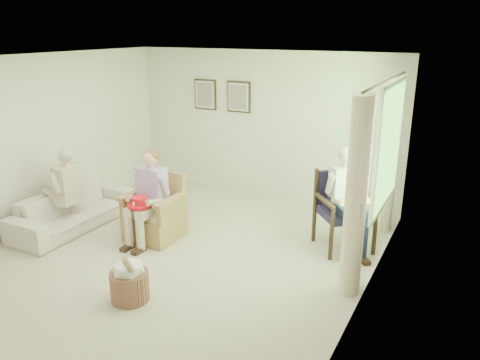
% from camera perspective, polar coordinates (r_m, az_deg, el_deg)
% --- Properties ---
extents(floor, '(5.50, 5.50, 0.00)m').
position_cam_1_polar(floor, '(6.52, -7.85, -9.04)').
color(floor, beige).
rests_on(floor, ground).
extents(back_wall, '(5.00, 0.04, 2.60)m').
position_cam_1_polar(back_wall, '(8.36, 2.72, 6.65)').
color(back_wall, silver).
rests_on(back_wall, ground).
extents(left_wall, '(0.04, 5.50, 2.60)m').
position_cam_1_polar(left_wall, '(7.74, -23.63, 4.22)').
color(left_wall, silver).
rests_on(left_wall, ground).
extents(right_wall, '(0.04, 5.50, 2.60)m').
position_cam_1_polar(right_wall, '(5.06, 15.33, -1.69)').
color(right_wall, silver).
rests_on(right_wall, ground).
extents(ceiling, '(5.00, 5.50, 0.02)m').
position_cam_1_polar(ceiling, '(5.82, -8.97, 14.38)').
color(ceiling, white).
rests_on(ceiling, back_wall).
extents(window, '(0.13, 2.50, 1.63)m').
position_cam_1_polar(window, '(6.12, 17.74, 4.28)').
color(window, '#2D6B23').
rests_on(window, right_wall).
extents(curtain_left, '(0.34, 0.34, 2.30)m').
position_cam_1_polar(curtain_left, '(5.35, 13.95, -2.22)').
color(curtain_left, beige).
rests_on(curtain_left, ground).
extents(curtain_right, '(0.34, 0.34, 2.30)m').
position_cam_1_polar(curtain_right, '(7.19, 17.81, 2.66)').
color(curtain_right, beige).
rests_on(curtain_right, ground).
extents(framed_print_left, '(0.45, 0.05, 0.55)m').
position_cam_1_polar(framed_print_left, '(8.78, -4.27, 10.36)').
color(framed_print_left, '#382114').
rests_on(framed_print_left, back_wall).
extents(framed_print_right, '(0.45, 0.05, 0.55)m').
position_cam_1_polar(framed_print_right, '(8.44, -0.16, 10.09)').
color(framed_print_right, '#382114').
rests_on(framed_print_right, back_wall).
extents(wicker_armchair, '(0.74, 0.73, 0.94)m').
position_cam_1_polar(wicker_armchair, '(6.98, -10.21, -4.57)').
color(wicker_armchair, '#AF7852').
rests_on(wicker_armchair, ground).
extents(wood_armchair, '(0.69, 0.65, 1.06)m').
position_cam_1_polar(wood_armchair, '(6.68, 12.88, -3.19)').
color(wood_armchair, black).
rests_on(wood_armchair, ground).
extents(sofa, '(1.97, 0.77, 0.57)m').
position_cam_1_polar(sofa, '(7.66, -19.71, -3.40)').
color(sofa, silver).
rests_on(sofa, ground).
extents(person_wicker, '(0.40, 0.62, 1.30)m').
position_cam_1_polar(person_wicker, '(6.73, -11.07, -1.38)').
color(person_wicker, beige).
rests_on(person_wicker, ground).
extents(person_dark, '(0.40, 0.63, 1.42)m').
position_cam_1_polar(person_dark, '(6.43, 12.63, -1.55)').
color(person_dark, '#1A1E39').
rests_on(person_dark, ground).
extents(person_sofa, '(0.42, 0.62, 1.24)m').
position_cam_1_polar(person_sofa, '(7.47, -20.57, -0.66)').
color(person_sofa, beige).
rests_on(person_sofa, ground).
extents(red_hat, '(0.34, 0.34, 0.14)m').
position_cam_1_polar(red_hat, '(6.61, -12.17, -2.73)').
color(red_hat, red).
rests_on(red_hat, person_wicker).
extents(hatbox, '(0.52, 0.52, 0.65)m').
position_cam_1_polar(hatbox, '(5.53, -13.34, -11.75)').
color(hatbox, '#A9745C').
rests_on(hatbox, ground).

